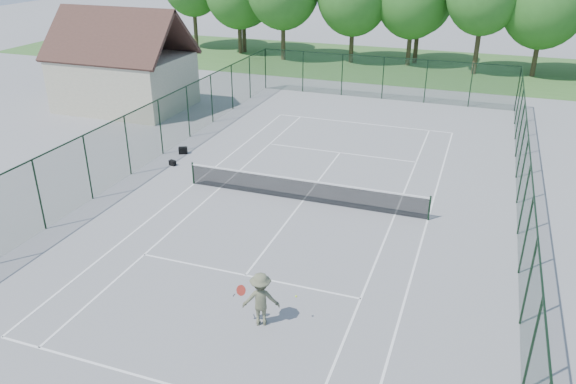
{
  "coord_description": "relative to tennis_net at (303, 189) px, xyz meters",
  "views": [
    {
      "loc": [
        7.0,
        -21.5,
        10.9
      ],
      "look_at": [
        0.0,
        -2.0,
        1.3
      ],
      "focal_mm": 35.0,
      "sensor_mm": 36.0,
      "label": 1
    }
  ],
  "objects": [
    {
      "name": "tennis_net",
      "position": [
        0.0,
        0.0,
        0.0
      ],
      "size": [
        11.08,
        0.08,
        1.1
      ],
      "color": "black",
      "rests_on": "ground"
    },
    {
      "name": "tennis_player",
      "position": [
        1.52,
        -8.65,
        0.31
      ],
      "size": [
        1.9,
        1.01,
        1.76
      ],
      "color": "#616348",
      "rests_on": "ground"
    },
    {
      "name": "grass_far",
      "position": [
        0.0,
        30.0,
        -0.57
      ],
      "size": [
        80.0,
        16.0,
        0.01
      ],
      "primitive_type": "cube",
      "color": "#427132",
      "rests_on": "ground"
    },
    {
      "name": "sports_bag_b",
      "position": [
        -7.66,
        1.72,
        -0.44
      ],
      "size": [
        0.39,
        0.3,
        0.27
      ],
      "primitive_type": "cube",
      "rotation": [
        0.0,
        0.0,
        -0.28
      ],
      "color": "black",
      "rests_on": "ground"
    },
    {
      "name": "ground",
      "position": [
        0.0,
        0.0,
        -0.58
      ],
      "size": [
        140.0,
        140.0,
        0.0
      ],
      "primitive_type": "plane",
      "color": "gray",
      "rests_on": "ground"
    },
    {
      "name": "sports_bag_a",
      "position": [
        -7.98,
        3.39,
        -0.39
      ],
      "size": [
        0.53,
        0.44,
        0.37
      ],
      "primitive_type": "cube",
      "rotation": [
        0.0,
        0.0,
        0.43
      ],
      "color": "black",
      "rests_on": "ground"
    },
    {
      "name": "utility_building",
      "position": [
        -16.0,
        10.0,
        2.54
      ],
      "size": [
        8.6,
        6.27,
        6.63
      ],
      "color": "beige",
      "rests_on": "ground"
    },
    {
      "name": "court_lines",
      "position": [
        0.0,
        0.0,
        -0.57
      ],
      "size": [
        11.05,
        23.85,
        0.01
      ],
      "color": "white",
      "rests_on": "ground"
    },
    {
      "name": "fence_enclosure",
      "position": [
        0.0,
        0.0,
        0.98
      ],
      "size": [
        18.05,
        36.05,
        3.02
      ],
      "color": "#163620",
      "rests_on": "ground"
    }
  ]
}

